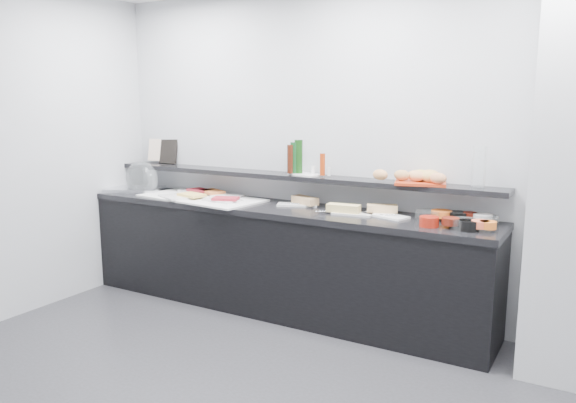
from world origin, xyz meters
The scene contains 54 objects.
back_wall centered at (0.00, 2.00, 1.35)m, with size 5.00×0.02×2.70m, color #A9ACB0.
buffet_cabinet centered at (-0.70, 1.70, 0.42)m, with size 3.60×0.60×0.85m, color black.
counter_top centered at (-0.70, 1.70, 0.88)m, with size 3.62×0.62×0.05m, color black.
wall_shelf centered at (-0.70, 1.88, 1.13)m, with size 3.60×0.25×0.04m, color black.
cloche_base centered at (-2.28, 1.66, 0.92)m, with size 0.51×0.34×0.04m, color silver.
cloche_dome centered at (-2.21, 1.69, 1.03)m, with size 0.38×0.25×0.34m, color white.
linen_runner centered at (-1.47, 1.66, 0.91)m, with size 1.14×0.54×0.01m, color silver.
platter_meat_a centered at (-1.68, 1.85, 0.92)m, with size 0.33×0.22×0.01m, color white.
food_meat_a centered at (-1.62, 1.83, 0.94)m, with size 0.23×0.15×0.02m, color maroon.
platter_salmon centered at (-1.29, 1.80, 0.92)m, with size 0.26×0.17×0.01m, color white.
food_salmon centered at (-1.48, 1.83, 0.94)m, with size 0.24×0.15×0.02m, color orange.
platter_cheese centered at (-1.65, 1.53, 0.92)m, with size 0.31×0.21×0.01m, color silver.
food_cheese centered at (-1.52, 1.59, 0.94)m, with size 0.24×0.15×0.02m, color #E9C05A.
platter_meat_b centered at (-1.19, 1.61, 0.92)m, with size 0.30×0.20×0.01m, color silver.
food_meat_b centered at (-1.15, 1.59, 0.94)m, with size 0.21×0.14×0.02m, color maroon.
sandwich_plate_left centered at (-0.56, 1.81, 0.91)m, with size 0.34×0.14×0.01m, color silver.
sandwich_food_left centered at (-0.51, 1.84, 0.94)m, with size 0.25×0.10×0.06m, color tan.
tongs_left centered at (-0.61, 1.77, 0.92)m, with size 0.01×0.01×0.16m, color #A9ACB0.
sandwich_plate_mid centered at (-0.01, 1.68, 0.91)m, with size 0.31×0.13×0.01m, color silver.
sandwich_food_mid centered at (-0.09, 1.67, 0.94)m, with size 0.25×0.10×0.06m, color #DCC173.
tongs_mid centered at (-0.21, 1.61, 0.92)m, with size 0.01×0.01×0.16m, color #B8BBBF.
sandwich_plate_right centered at (0.23, 1.74, 0.91)m, with size 0.35×0.15×0.01m, color white.
sandwich_food_right centered at (0.18, 1.82, 0.94)m, with size 0.23×0.09×0.06m, color #E6B778.
tongs_right centered at (0.26, 1.72, 0.92)m, with size 0.01×0.01×0.16m, color silver.
bowl_glass_fruit centered at (0.55, 1.78, 0.94)m, with size 0.19×0.19×0.07m, color silver.
fill_glass_fruit centered at (0.63, 1.83, 0.95)m, with size 0.15×0.15×0.05m, color orange.
bowl_black_jam centered at (0.75, 1.84, 0.94)m, with size 0.14×0.14×0.07m, color black.
fill_black_jam centered at (0.83, 1.86, 0.95)m, with size 0.10×0.10×0.05m, color #55150C.
bowl_glass_cream centered at (0.95, 1.80, 0.94)m, with size 0.17×0.17×0.07m, color silver.
fill_glass_cream centered at (0.92, 1.84, 0.95)m, with size 0.13×0.13×0.05m, color white.
bowl_red_jam centered at (0.61, 1.57, 0.94)m, with size 0.13×0.13×0.07m, color maroon.
fill_red_jam centered at (0.75, 1.60, 0.95)m, with size 0.12×0.12×0.05m, color #52150B.
bowl_glass_salmon centered at (0.84, 1.62, 0.94)m, with size 0.18×0.18×0.07m, color white.
fill_glass_salmon centered at (0.95, 1.61, 0.95)m, with size 0.12×0.12×0.05m, color #FA623D.
bowl_black_fruit centered at (0.88, 1.58, 0.94)m, with size 0.13×0.13×0.07m, color black.
fill_black_fruit centered at (1.00, 1.61, 0.95)m, with size 0.11×0.11×0.05m, color orange.
framed_print centered at (-2.12, 1.99, 1.28)m, with size 0.21×0.02×0.26m, color black.
print_art centered at (-2.26, 1.97, 1.28)m, with size 0.19×0.00×0.22m, color #CBA792.
condiment_tray centered at (-0.53, 1.89, 1.16)m, with size 0.27×0.17×0.01m, color white.
bottle_green_a centered at (-0.63, 1.87, 1.29)m, with size 0.06×0.06×0.26m, color #0F3A17.
bottle_brown centered at (-0.65, 1.84, 1.28)m, with size 0.05×0.05×0.24m, color #3A150A.
bottle_green_b centered at (-0.60, 1.89, 1.30)m, with size 0.07×0.07×0.28m, color #10360E.
bottle_hot centered at (-0.36, 1.86, 1.25)m, with size 0.04×0.04×0.18m, color #9F2F0B.
shaker_salt centered at (-0.46, 1.88, 1.20)m, with size 0.03×0.03×0.07m, color white.
shaker_pepper centered at (-0.30, 1.86, 1.20)m, with size 0.03×0.03×0.07m, color silver.
bread_tray centered at (0.46, 1.85, 1.16)m, with size 0.37×0.26×0.02m, color #B13013.
bread_roll_n centered at (0.50, 1.95, 1.21)m, with size 0.15×0.09×0.08m, color tan.
bread_roll_ne centered at (0.44, 1.92, 1.21)m, with size 0.14×0.09×0.08m, color gold.
bread_roll_sw centered at (0.17, 1.78, 1.21)m, with size 0.13×0.08×0.08m, color #C2814A.
bread_roll_s centered at (0.32, 1.83, 1.21)m, with size 0.13×0.08×0.08m, color #B07A43.
bread_roll_se centered at (0.60, 1.79, 1.21)m, with size 0.13×0.08×0.08m, color #C97B4C.
bread_roll_midw centered at (0.42, 1.85, 1.21)m, with size 0.15×0.09×0.08m, color #D0884F.
bread_roll_mide centered at (0.53, 1.85, 1.21)m, with size 0.12×0.08×0.08m, color tan.
carafe centered at (0.87, 1.86, 1.30)m, with size 0.10×0.10×0.30m, color white.
Camera 1 is at (1.67, -2.22, 1.76)m, focal length 35.00 mm.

